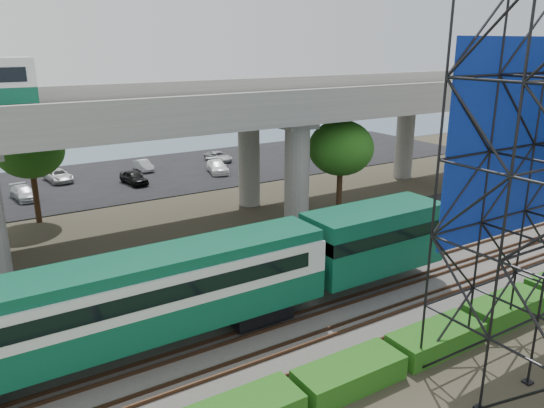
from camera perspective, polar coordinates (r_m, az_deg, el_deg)
ground at (r=25.06m, az=-0.09°, el=-14.77°), size 140.00×140.00×0.00m
ballast_bed at (r=26.49m, az=-2.44°, el=-12.64°), size 90.00×12.00×0.20m
service_road at (r=33.42m, az=-9.73°, el=-6.45°), size 90.00×5.00×0.08m
parking_lot at (r=54.89m, az=-19.26°, el=2.15°), size 90.00×18.00×0.08m
harbor_water at (r=76.08m, az=-23.15°, el=5.64°), size 140.00×40.00×0.03m
rail_tracks at (r=26.40m, az=-2.45°, el=-12.31°), size 90.00×9.52×0.16m
commuter_train at (r=23.71m, az=-11.09°, el=-9.12°), size 29.30×3.06×4.30m
overpass at (r=35.97m, az=-15.14°, el=8.45°), size 80.00×12.00×12.40m
hedge_strip at (r=22.37m, az=8.35°, el=-17.59°), size 34.60×1.80×1.20m
trees at (r=35.70m, az=-20.67°, el=3.56°), size 40.94×16.94×7.69m
parked_cars at (r=54.29m, az=-18.15°, el=2.79°), size 34.92×9.56×1.30m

